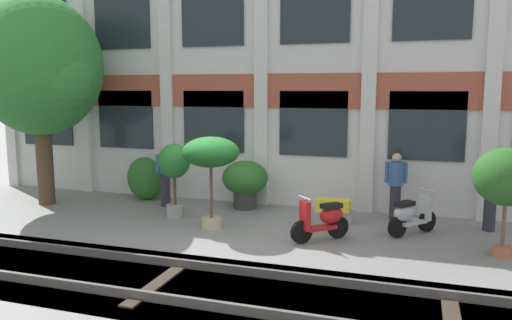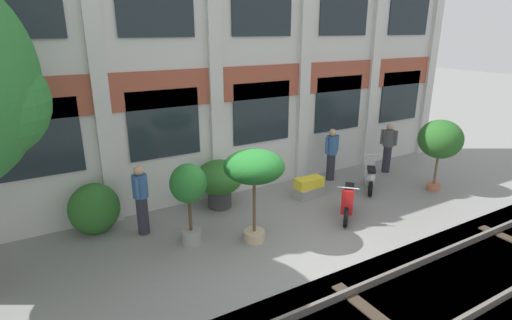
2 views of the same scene
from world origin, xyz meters
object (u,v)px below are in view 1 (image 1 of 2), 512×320
at_px(broadleaf_tree, 39,70).
at_px(potted_plant_terracotta_small, 211,155).
at_px(potted_plant_tall_urn, 507,178).
at_px(resident_near_plants, 491,192).
at_px(scooter_near_curb, 411,215).
at_px(potted_plant_ribbed_drum, 245,180).
at_px(resident_by_doorway, 165,174).
at_px(potted_plant_square_trough, 333,211).
at_px(topiary_hedge, 145,178).
at_px(potted_plant_low_pan, 174,166).
at_px(scooter_second_parked, 323,220).
at_px(resident_watching_tracks, 396,184).

bearing_deg(broadleaf_tree, potted_plant_terracotta_small, -8.63).
relative_size(broadleaf_tree, potted_plant_terracotta_small, 2.69).
relative_size(potted_plant_tall_urn, resident_near_plants, 1.28).
height_order(potted_plant_tall_urn, scooter_near_curb, potted_plant_tall_urn).
height_order(potted_plant_ribbed_drum, potted_plant_terracotta_small, potted_plant_terracotta_small).
xyz_separation_m(scooter_near_curb, resident_by_doorway, (-6.36, 0.77, 0.45)).
relative_size(potted_plant_square_trough, scooter_near_curb, 0.86).
xyz_separation_m(resident_by_doorway, topiary_hedge, (-0.93, 0.54, -0.27)).
distance_m(potted_plant_low_pan, potted_plant_terracotta_small, 1.45).
height_order(potted_plant_square_trough, resident_by_doorway, resident_by_doorway).
bearing_deg(resident_by_doorway, scooter_second_parked, 9.23).
xyz_separation_m(potted_plant_tall_urn, potted_plant_low_pan, (-7.26, 0.71, -0.24)).
height_order(potted_plant_low_pan, scooter_near_curb, potted_plant_low_pan).
distance_m(broadleaf_tree, scooter_second_parked, 8.56).
distance_m(potted_plant_terracotta_small, resident_watching_tracks, 4.53).
distance_m(potted_plant_square_trough, resident_watching_tracks, 1.68).
relative_size(potted_plant_low_pan, scooter_near_curb, 1.69).
height_order(potted_plant_tall_urn, potted_plant_low_pan, potted_plant_tall_urn).
height_order(potted_plant_terracotta_small, scooter_second_parked, potted_plant_terracotta_small).
bearing_deg(scooter_second_parked, scooter_near_curb, 165.75).
relative_size(potted_plant_ribbed_drum, resident_by_doorway, 0.77).
height_order(broadleaf_tree, resident_near_plants, broadleaf_tree).
height_order(potted_plant_terracotta_small, resident_watching_tracks, potted_plant_terracotta_small).
bearing_deg(resident_near_plants, broadleaf_tree, -29.58).
xyz_separation_m(broadleaf_tree, scooter_second_parked, (7.87, -0.96, -3.22)).
bearing_deg(topiary_hedge, potted_plant_terracotta_small, -35.63).
relative_size(broadleaf_tree, potted_plant_ribbed_drum, 4.41).
relative_size(potted_plant_terracotta_small, resident_by_doorway, 1.27).
relative_size(potted_plant_low_pan, topiary_hedge, 1.49).
relative_size(potted_plant_ribbed_drum, potted_plant_tall_urn, 0.61).
bearing_deg(scooter_second_parked, potted_plant_tall_urn, 137.82).
xyz_separation_m(potted_plant_terracotta_small, resident_by_doorway, (-2.02, 1.58, -0.79)).
bearing_deg(broadleaf_tree, potted_plant_tall_urn, -4.53).
height_order(potted_plant_terracotta_small, resident_near_plants, potted_plant_terracotta_small).
bearing_deg(resident_near_plants, potted_plant_terracotta_small, -18.30).
distance_m(broadleaf_tree, resident_watching_tracks, 9.72).
relative_size(scooter_second_parked, topiary_hedge, 0.87).
bearing_deg(resident_near_plants, topiary_hedge, -36.81).
bearing_deg(resident_watching_tracks, potted_plant_tall_urn, 40.38).
bearing_deg(resident_by_doorway, broadleaf_tree, -136.70).
relative_size(broadleaf_tree, potted_plant_tall_urn, 2.70).
distance_m(potted_plant_low_pan, resident_watching_tracks, 5.41).
xyz_separation_m(potted_plant_low_pan, resident_by_doorway, (-0.78, 0.96, -0.39)).
xyz_separation_m(resident_watching_tracks, resident_near_plants, (2.06, -0.37, 0.00)).
relative_size(broadleaf_tree, resident_near_plants, 3.45).
relative_size(resident_by_doorway, topiary_hedge, 1.34).
bearing_deg(potted_plant_tall_urn, resident_watching_tracks, 133.63).
xyz_separation_m(scooter_near_curb, resident_near_plants, (1.67, 0.91, 0.44)).
relative_size(potted_plant_square_trough, potted_plant_low_pan, 0.51).
distance_m(resident_near_plants, topiary_hedge, 8.98).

